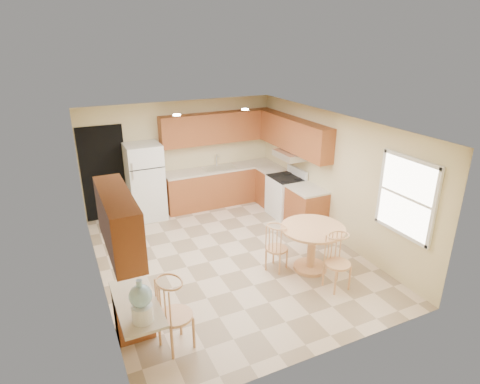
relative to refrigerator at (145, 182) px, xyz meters
name	(u,v)px	position (x,y,z in m)	size (l,w,h in m)	color
floor	(229,257)	(0.95, -2.40, -0.85)	(5.50, 5.50, 0.00)	beige
ceiling	(228,124)	(0.95, -2.40, 1.65)	(4.50, 5.50, 0.02)	white
wall_back	(181,155)	(0.95, 0.35, 0.40)	(4.50, 0.02, 2.50)	beige
wall_front	(323,273)	(0.95, -5.15, 0.40)	(4.50, 0.02, 2.50)	beige
wall_left	(94,218)	(-1.30, -2.40, 0.40)	(0.02, 5.50, 2.50)	beige
wall_right	(333,177)	(3.20, -2.40, 0.40)	(0.02, 5.50, 2.50)	beige
doorway	(104,174)	(-0.80, 0.34, 0.20)	(0.90, 0.02, 2.10)	black
base_cab_back	(221,186)	(1.83, 0.05, -0.41)	(2.75, 0.60, 0.87)	#A05328
counter_back	(221,168)	(1.83, 0.05, 0.04)	(2.75, 0.63, 0.04)	beige
base_cab_right_a	(272,187)	(2.90, -0.54, -0.41)	(0.60, 0.59, 0.87)	#A05328
counter_right_a	(272,170)	(2.90, -0.54, 0.04)	(0.63, 0.59, 0.04)	beige
base_cab_right_b	(306,210)	(2.90, -2.00, -0.41)	(0.60, 0.80, 0.87)	#A05328
counter_right_b	(307,189)	(2.90, -2.00, 0.04)	(0.63, 0.80, 0.04)	beige
upper_cab_back	(218,128)	(1.83, 0.19, 1.00)	(2.75, 0.33, 0.70)	#A05328
upper_cab_right	(294,135)	(3.04, -1.19, 1.00)	(0.33, 2.42, 0.70)	#A05328
upper_cab_left	(118,221)	(-1.13, -4.00, 1.00)	(0.33, 1.40, 0.70)	#A05328
sink	(220,168)	(1.80, 0.05, 0.06)	(0.78, 0.44, 0.01)	silver
range_hood	(290,155)	(2.95, -1.22, 0.57)	(0.50, 0.76, 0.14)	silver
desk_pedestal	(133,311)	(-1.05, -3.72, -0.49)	(0.48, 0.42, 0.72)	#A05328
desk_top	(137,303)	(-1.05, -4.10, -0.10)	(0.50, 1.20, 0.04)	beige
window	(406,197)	(3.18, -4.25, 0.65)	(0.06, 1.12, 1.30)	white
can_light_a	(177,115)	(0.45, -1.20, 1.64)	(0.14, 0.14, 0.02)	white
can_light_b	(245,109)	(1.85, -1.20, 1.64)	(0.14, 0.14, 0.02)	white
refrigerator	(145,182)	(0.00, 0.00, 0.00)	(0.75, 0.73, 1.70)	white
stove	(286,196)	(2.88, -1.22, -0.38)	(0.65, 0.76, 1.09)	white
dining_table	(312,242)	(2.08, -3.38, -0.32)	(1.10, 1.10, 0.81)	#E4A772
chair_table_a	(279,245)	(1.53, -3.21, -0.33)	(0.38, 0.48, 0.85)	#E4A772
chair_table_b	(342,260)	(2.13, -4.12, -0.28)	(0.41, 0.41, 0.93)	#E4A772
chair_desk	(177,311)	(-0.60, -4.31, -0.23)	(0.45, 0.59, 1.02)	#E4A772
water_crock	(141,303)	(-1.05, -4.48, 0.17)	(0.26, 0.26, 0.55)	white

